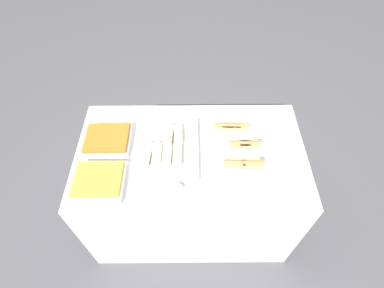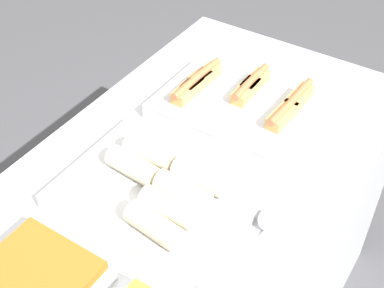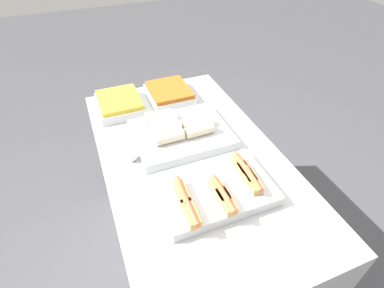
{
  "view_description": "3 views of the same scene",
  "coord_description": "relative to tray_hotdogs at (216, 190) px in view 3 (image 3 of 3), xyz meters",
  "views": [
    {
      "loc": [
        0.0,
        -1.14,
        2.45
      ],
      "look_at": [
        0.01,
        0.0,
        1.0
      ],
      "focal_mm": 28.0,
      "sensor_mm": 36.0,
      "label": 1
    },
    {
      "loc": [
        -0.87,
        -0.57,
        1.94
      ],
      "look_at": [
        0.01,
        0.0,
        1.0
      ],
      "focal_mm": 50.0,
      "sensor_mm": 36.0,
      "label": 2
    },
    {
      "loc": [
        1.0,
        -0.39,
        1.9
      ],
      "look_at": [
        0.01,
        0.0,
        1.0
      ],
      "focal_mm": 28.0,
      "sensor_mm": 36.0,
      "label": 3
    }
  ],
  "objects": [
    {
      "name": "counter",
      "position": [
        -0.27,
        -0.0,
        -0.49
      ],
      "size": [
        1.47,
        0.83,
        0.92
      ],
      "color": "silver",
      "rests_on": "ground_plane"
    },
    {
      "name": "tray_side_front",
      "position": [
        -0.8,
        -0.24,
        0.0
      ],
      "size": [
        0.29,
        0.25,
        0.07
      ],
      "color": "silver",
      "rests_on": "counter"
    },
    {
      "name": "serving_spoon_near",
      "position": [
        -0.35,
        -0.28,
        -0.01
      ],
      "size": [
        0.22,
        0.05,
        0.05
      ],
      "color": "silver",
      "rests_on": "counter"
    },
    {
      "name": "tray_wraps",
      "position": [
        -0.41,
        -0.01,
        0.0
      ],
      "size": [
        0.38,
        0.47,
        0.11
      ],
      "color": "silver",
      "rests_on": "counter"
    },
    {
      "name": "tray_side_back",
      "position": [
        -0.8,
        0.06,
        0.0
      ],
      "size": [
        0.29,
        0.25,
        0.07
      ],
      "color": "silver",
      "rests_on": "counter"
    },
    {
      "name": "tray_hotdogs",
      "position": [
        0.0,
        0.0,
        0.0
      ],
      "size": [
        0.33,
        0.47,
        0.1
      ],
      "color": "silver",
      "rests_on": "counter"
    },
    {
      "name": "ground_plane",
      "position": [
        -0.27,
        -0.0,
        -0.95
      ],
      "size": [
        12.0,
        12.0,
        0.0
      ],
      "primitive_type": "plane",
      "color": "#4C4C51"
    }
  ]
}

